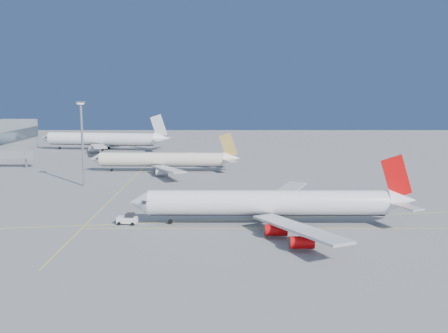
% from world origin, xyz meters
% --- Properties ---
extents(ground, '(500.00, 500.00, 0.00)m').
position_xyz_m(ground, '(0.00, 0.00, 0.00)').
color(ground, slate).
rests_on(ground, ground).
extents(jet_bridge, '(23.60, 3.60, 6.90)m').
position_xyz_m(jet_bridge, '(-93.11, 72.00, 5.17)').
color(jet_bridge, gray).
rests_on(jet_bridge, ground).
extents(taxiway_lines, '(118.86, 140.00, 0.02)m').
position_xyz_m(taxiway_lines, '(-14.71, 6.34, 0.01)').
color(taxiway_lines, yellow).
rests_on(taxiway_lines, ground).
extents(airliner_virgin, '(65.46, 58.98, 16.19)m').
position_xyz_m(airliner_virgin, '(3.00, -10.46, 4.88)').
color(airliner_virgin, white).
rests_on(airliner_virgin, ground).
extents(airliner_etihad, '(56.40, 52.21, 14.75)m').
position_xyz_m(airliner_etihad, '(-30.34, 62.85, 4.49)').
color(airliner_etihad, beige).
rests_on(airliner_etihad, ground).
extents(airliner_third, '(68.02, 62.20, 18.26)m').
position_xyz_m(airliner_third, '(-68.53, 128.71, 5.53)').
color(airliner_third, white).
rests_on(airliner_third, ground).
extents(pushback_tug, '(4.75, 3.21, 2.54)m').
position_xyz_m(pushback_tug, '(-30.39, -10.45, 1.18)').
color(pushback_tug, white).
rests_on(pushback_tug, ground).
extents(light_mast, '(2.31, 2.31, 26.76)m').
position_xyz_m(light_mast, '(-52.99, 34.86, 15.79)').
color(light_mast, gray).
rests_on(light_mast, ground).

